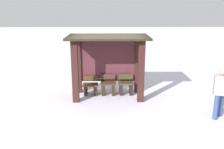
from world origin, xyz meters
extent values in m
plane|color=silver|center=(0.00, 0.00, 0.00)|extent=(60.00, 60.00, 0.00)
cube|color=#391D1A|center=(-1.14, -0.50, 1.09)|extent=(0.21, 0.21, 2.19)
cube|color=#391D1A|center=(1.14, -0.50, 1.09)|extent=(0.21, 0.21, 2.19)
cube|color=#391D1A|center=(-1.14, 0.50, 1.09)|extent=(0.21, 0.21, 2.19)
cube|color=#391D1A|center=(1.14, 0.50, 1.09)|extent=(0.21, 0.21, 2.19)
cube|color=black|center=(0.00, 0.00, 2.22)|extent=(2.87, 1.60, 0.07)
cube|color=#54262D|center=(0.00, 0.50, 1.31)|extent=(2.06, 0.08, 1.50)
cube|color=#391D1A|center=(0.00, 0.48, 0.50)|extent=(2.06, 0.06, 0.08)
cube|color=#4D341B|center=(-0.67, 0.20, 0.40)|extent=(0.57, 0.41, 0.05)
cube|color=#4D341B|center=(-0.67, 0.39, 0.60)|extent=(0.55, 0.04, 0.20)
cube|color=#2F220F|center=(-0.49, 0.20, 0.19)|extent=(0.12, 0.35, 0.38)
cube|color=#2F220F|center=(-0.86, 0.20, 0.19)|extent=(0.12, 0.35, 0.38)
cube|color=#472E23|center=(0.00, 0.20, 0.45)|extent=(0.57, 0.42, 0.05)
cube|color=#472E23|center=(0.00, 0.39, 0.65)|extent=(0.55, 0.04, 0.20)
cube|color=black|center=(0.19, 0.20, 0.21)|extent=(0.12, 0.35, 0.43)
cube|color=black|center=(-0.19, 0.20, 0.21)|extent=(0.12, 0.35, 0.43)
cube|color=#423A22|center=(0.67, 0.20, 0.45)|extent=(0.57, 0.37, 0.05)
cube|color=#423A22|center=(0.67, 0.37, 0.66)|extent=(0.55, 0.04, 0.20)
cube|color=black|center=(0.86, 0.20, 0.21)|extent=(0.12, 0.32, 0.43)
cube|color=black|center=(0.49, 0.20, 0.21)|extent=(0.12, 0.32, 0.43)
cube|color=#B2AAB6|center=(3.31, -1.85, 1.04)|extent=(0.44, 0.36, 0.59)
sphere|color=tan|center=(3.31, -1.85, 1.44)|extent=(0.20, 0.20, 0.20)
cylinder|color=#344B79|center=(3.43, -1.73, 0.37)|extent=(0.17, 0.17, 0.75)
cylinder|color=#344B79|center=(3.19, -1.96, 0.37)|extent=(0.17, 0.17, 0.75)
cylinder|color=#B2AAB6|center=(3.08, -1.78, 1.01)|extent=(0.11, 0.11, 0.53)
camera|label=1|loc=(0.01, -8.64, 3.30)|focal=39.44mm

